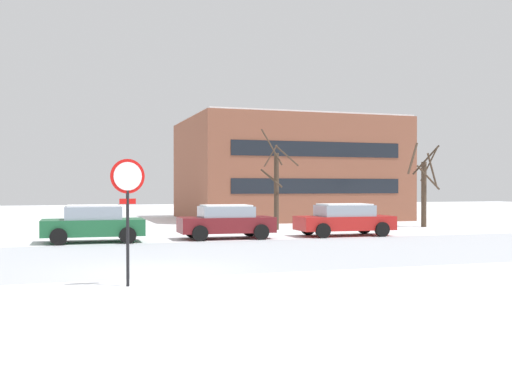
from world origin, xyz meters
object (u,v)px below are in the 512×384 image
object	(u,v)px
parked_car_green	(93,223)
parked_car_red	(344,219)
stop_sign	(128,197)
parked_car_maroon	(226,221)

from	to	relation	value
parked_car_green	parked_car_red	xyz separation A→B (m)	(10.79, -0.14, -0.02)
stop_sign	parked_car_green	xyz separation A→B (m)	(-0.17, 11.16, -1.21)
parked_car_maroon	parked_car_red	bearing A→B (deg)	-1.66
stop_sign	parked_car_red	distance (m)	15.35
parked_car_maroon	parked_car_red	distance (m)	5.40
stop_sign	parked_car_maroon	xyz separation A→B (m)	(5.22, 11.18, -1.23)
stop_sign	parked_car_maroon	distance (m)	12.40
stop_sign	parked_car_green	size ratio (longest dim) A/B	0.71
parked_car_green	parked_car_maroon	xyz separation A→B (m)	(5.39, 0.02, -0.02)
parked_car_maroon	stop_sign	bearing A→B (deg)	-115.05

